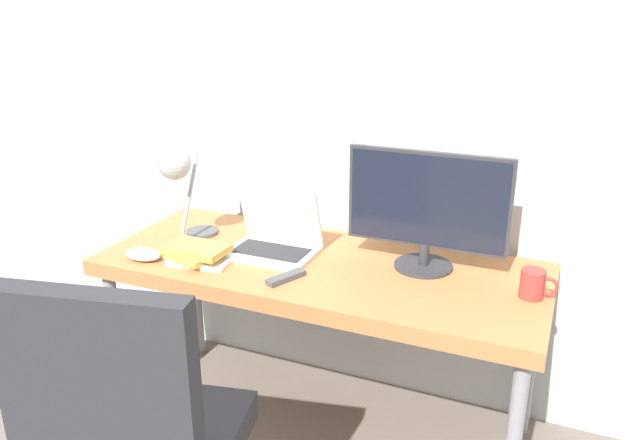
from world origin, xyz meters
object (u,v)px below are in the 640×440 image
at_px(book_stack, 198,253).
at_px(mug, 534,284).
at_px(laptop, 274,240).
at_px(desk_lamp, 178,173).
at_px(office_chair, 129,428).
at_px(game_controller, 143,254).
at_px(monitor, 427,207).

bearing_deg(book_stack, mug, 8.47).
distance_m(laptop, book_stack, 0.29).
height_order(laptop, desk_lamp, desk_lamp).
distance_m(desk_lamp, office_chair, 1.04).
xyz_separation_m(office_chair, book_stack, (-0.26, 0.74, 0.17)).
relative_size(desk_lamp, game_controller, 2.77).
height_order(desk_lamp, office_chair, desk_lamp).
height_order(laptop, mug, laptop).
relative_size(book_stack, mug, 2.10).
height_order(desk_lamp, book_stack, desk_lamp).
height_order(office_chair, book_stack, office_chair).
bearing_deg(office_chair, book_stack, 109.39).
bearing_deg(desk_lamp, office_chair, -64.62).
distance_m(book_stack, mug, 1.19).
relative_size(mug, game_controller, 0.84).
bearing_deg(laptop, monitor, 9.30).
bearing_deg(game_controller, desk_lamp, 73.05).
height_order(office_chair, game_controller, office_chair).
distance_m(office_chair, mug, 1.31).
relative_size(desk_lamp, office_chair, 0.39).
bearing_deg(monitor, game_controller, -160.79).
xyz_separation_m(mug, game_controller, (-1.38, -0.25, -0.03)).
height_order(laptop, book_stack, laptop).
distance_m(laptop, desk_lamp, 0.45).
xyz_separation_m(monitor, office_chair, (-0.53, -1.02, -0.37)).
height_order(book_stack, game_controller, book_stack).
xyz_separation_m(desk_lamp, mug, (1.32, 0.07, -0.25)).
distance_m(laptop, monitor, 0.60).
xyz_separation_m(laptop, game_controller, (-0.42, -0.25, -0.03)).
distance_m(book_stack, game_controller, 0.21).
bearing_deg(desk_lamp, game_controller, -106.95).
relative_size(monitor, book_stack, 2.26).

